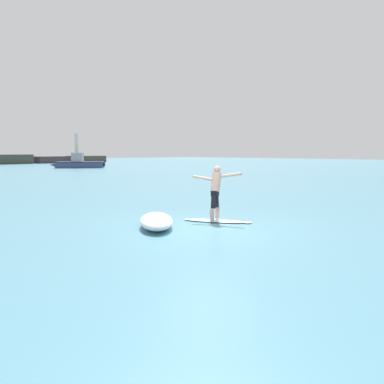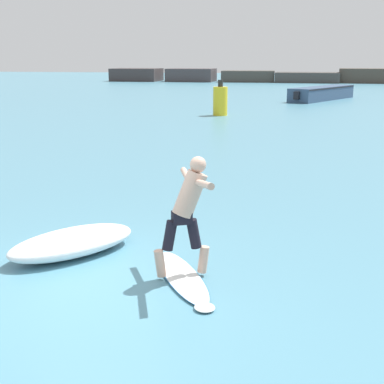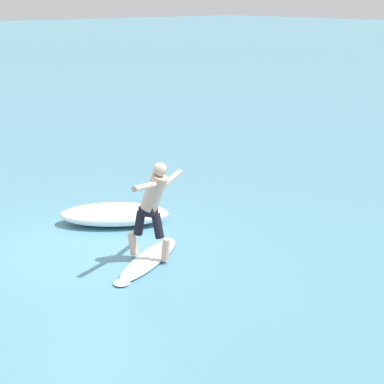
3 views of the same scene
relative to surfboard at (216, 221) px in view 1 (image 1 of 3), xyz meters
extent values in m
plane|color=teal|center=(-1.05, -0.60, -0.03)|extent=(200.00, 200.00, 0.00)
cube|color=#3E3E38|center=(16.67, 61.40, 0.79)|extent=(6.11, 4.07, 1.65)
cube|color=#3D3637|center=(23.92, 61.40, 0.60)|extent=(6.71, 3.86, 1.25)
cube|color=#423E32|center=(31.16, 61.40, 0.62)|extent=(6.74, 4.59, 1.31)
cylinder|color=silver|center=(29.13, 61.40, 3.65)|extent=(0.70, 0.70, 4.19)
ellipsoid|color=white|center=(-0.02, 0.03, 0.00)|extent=(1.35, 1.97, 0.06)
ellipsoid|color=white|center=(0.46, -0.86, 0.00)|extent=(0.36, 0.37, 0.05)
ellipsoid|color=#2870B2|center=(-0.02, 0.03, 0.00)|extent=(1.37, 1.98, 0.03)
cone|color=black|center=(-0.40, 0.75, -0.09)|extent=(0.07, 0.07, 0.14)
cone|color=black|center=(-0.45, 0.56, -0.09)|extent=(0.07, 0.07, 0.14)
cone|color=black|center=(-0.22, 0.68, -0.09)|extent=(0.07, 0.07, 0.14)
cylinder|color=tan|center=(0.26, 0.16, 0.22)|extent=(0.21, 0.19, 0.39)
cylinder|color=black|center=(0.14, 0.10, 0.61)|extent=(0.26, 0.23, 0.43)
cylinder|color=tan|center=(-0.30, -0.10, 0.22)|extent=(0.21, 0.19, 0.39)
cylinder|color=black|center=(-0.17, -0.04, 0.61)|extent=(0.26, 0.23, 0.43)
cube|color=black|center=(-0.02, 0.03, 0.86)|extent=(0.32, 0.29, 0.16)
cylinder|color=tan|center=(0.09, 0.08, 1.18)|extent=(0.56, 0.46, 0.67)
sphere|color=tan|center=(0.19, 0.13, 1.58)|extent=(0.22, 0.22, 0.22)
cylinder|color=tan|center=(-0.04, 0.53, 1.30)|extent=(0.36, 0.63, 0.20)
cylinder|color=tan|center=(0.36, -0.31, 1.42)|extent=(0.36, 0.63, 0.19)
cube|color=#38446D|center=(16.75, 38.09, 0.39)|extent=(6.10, 5.66, 0.83)
cone|color=#38446D|center=(14.14, 40.28, 0.39)|extent=(1.34, 1.31, 0.83)
cube|color=black|center=(16.75, 38.09, 0.74)|extent=(6.10, 5.68, 0.08)
cube|color=gray|center=(16.50, 38.30, 1.39)|extent=(2.17, 2.22, 1.17)
cube|color=#232D38|center=(15.99, 38.73, 1.53)|extent=(0.94, 1.11, 0.59)
cylinder|color=silver|center=(16.50, 38.30, 2.43)|extent=(0.06, 0.06, 0.90)
cube|color=black|center=(19.13, 36.10, 0.43)|extent=(0.45, 0.46, 0.52)
ellipsoid|color=white|center=(-1.89, 0.60, 0.17)|extent=(2.02, 2.22, 0.39)
camera|label=1|loc=(-8.69, -7.41, 2.13)|focal=35.00mm
camera|label=2|loc=(1.49, -6.76, 2.97)|focal=50.00mm
camera|label=3|loc=(8.00, -5.92, 4.23)|focal=60.00mm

